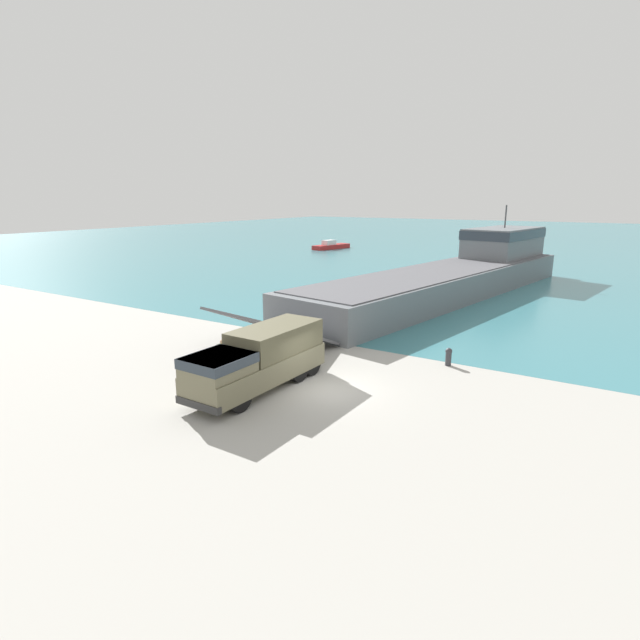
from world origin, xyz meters
TOP-DOWN VIEW (x-y plane):
  - ground_plane at (0.00, 0.00)m, footprint 240.00×240.00m
  - water_surface at (0.00, 96.87)m, footprint 240.00×180.00m
  - landing_craft at (-2.44, 28.24)m, footprint 13.67×43.51m
  - military_truck at (-2.80, -1.54)m, footprint 2.52×7.77m
  - soldier_on_ramp at (-5.91, -0.62)m, footprint 0.38×0.50m
  - moored_boat_a at (-33.64, 56.64)m, footprint 3.57×7.97m
  - mooring_bollard at (3.61, 6.39)m, footprint 0.36×0.36m
  - cargo_crate at (-4.14, -2.80)m, footprint 0.66×0.77m

SIDE VIEW (x-z plane):
  - ground_plane at x=0.00m, z-range 0.00..0.00m
  - water_surface at x=0.00m, z-range 0.00..0.01m
  - cargo_crate at x=-4.14m, z-range 0.00..0.61m
  - moored_boat_a at x=-33.64m, z-range -0.26..1.28m
  - mooring_bollard at x=3.61m, z-range 0.04..1.01m
  - soldier_on_ramp at x=-5.91m, z-range 0.13..1.82m
  - military_truck at x=-2.80m, z-range 0.07..2.84m
  - landing_craft at x=-2.44m, z-range -2.01..5.92m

